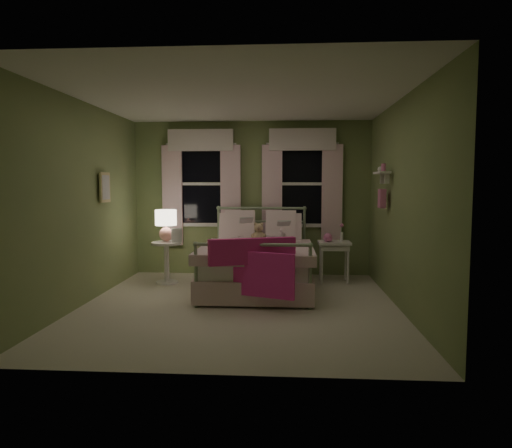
# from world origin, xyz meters

# --- Properties ---
(room_shell) EXTENTS (4.20, 4.20, 4.20)m
(room_shell) POSITION_xyz_m (0.00, 0.00, 1.30)
(room_shell) COLOR beige
(room_shell) RESTS_ON ground
(bed) EXTENTS (1.58, 2.04, 1.18)m
(bed) POSITION_xyz_m (0.18, 0.91, 0.38)
(bed) COLOR white
(bed) RESTS_ON ground
(pink_throw) EXTENTS (1.07, 0.51, 0.71)m
(pink_throw) POSITION_xyz_m (0.18, -0.12, 0.61)
(pink_throw) COLOR #D2297C
(pink_throw) RESTS_ON bed
(child_left) EXTENTS (0.30, 0.20, 0.78)m
(child_left) POSITION_xyz_m (-0.10, 1.33, 0.96)
(child_left) COLOR #F7D1DD
(child_left) RESTS_ON bed
(child_right) EXTENTS (0.47, 0.42, 0.80)m
(child_right) POSITION_xyz_m (0.46, 1.33, 0.97)
(child_right) COLOR #F7D1DD
(child_right) RESTS_ON bed
(book_left) EXTENTS (0.21, 0.14, 0.26)m
(book_left) POSITION_xyz_m (-0.10, 1.08, 0.96)
(book_left) COLOR beige
(book_left) RESTS_ON child_left
(book_right) EXTENTS (0.20, 0.12, 0.26)m
(book_right) POSITION_xyz_m (0.46, 1.08, 0.92)
(book_right) COLOR beige
(book_right) RESTS_ON child_right
(teddy_bear) EXTENTS (0.23, 0.19, 0.31)m
(teddy_bear) POSITION_xyz_m (0.18, 1.17, 0.79)
(teddy_bear) COLOR tan
(teddy_bear) RESTS_ON bed
(nightstand_left) EXTENTS (0.46, 0.46, 0.65)m
(nightstand_left) POSITION_xyz_m (-1.27, 1.27, 0.42)
(nightstand_left) COLOR white
(nightstand_left) RESTS_ON ground
(table_lamp) EXTENTS (0.33, 0.33, 0.49)m
(table_lamp) POSITION_xyz_m (-1.27, 1.27, 0.95)
(table_lamp) COLOR #EB9A8B
(table_lamp) RESTS_ON nightstand_left
(book_nightstand) EXTENTS (0.22, 0.26, 0.02)m
(book_nightstand) POSITION_xyz_m (-1.17, 1.19, 0.66)
(book_nightstand) COLOR beige
(book_nightstand) RESTS_ON nightstand_left
(nightstand_right) EXTENTS (0.50, 0.40, 0.64)m
(nightstand_right) POSITION_xyz_m (1.35, 1.50, 0.55)
(nightstand_right) COLOR white
(nightstand_right) RESTS_ON ground
(pink_toy) EXTENTS (0.14, 0.19, 0.14)m
(pink_toy) POSITION_xyz_m (1.25, 1.49, 0.71)
(pink_toy) COLOR pink
(pink_toy) RESTS_ON nightstand_right
(bud_vase) EXTENTS (0.06, 0.06, 0.28)m
(bud_vase) POSITION_xyz_m (1.47, 1.55, 0.79)
(bud_vase) COLOR white
(bud_vase) RESTS_ON nightstand_right
(window_left) EXTENTS (1.34, 0.13, 1.96)m
(window_left) POSITION_xyz_m (-0.85, 2.03, 1.62)
(window_left) COLOR black
(window_left) RESTS_ON room_shell
(window_right) EXTENTS (1.34, 0.13, 1.96)m
(window_right) POSITION_xyz_m (0.85, 2.03, 1.62)
(window_right) COLOR black
(window_right) RESTS_ON room_shell
(wall_shelf) EXTENTS (0.15, 0.50, 0.60)m
(wall_shelf) POSITION_xyz_m (1.90, 0.70, 1.52)
(wall_shelf) COLOR white
(wall_shelf) RESTS_ON room_shell
(framed_picture) EXTENTS (0.03, 0.32, 0.42)m
(framed_picture) POSITION_xyz_m (-1.95, 0.60, 1.50)
(framed_picture) COLOR beige
(framed_picture) RESTS_ON room_shell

